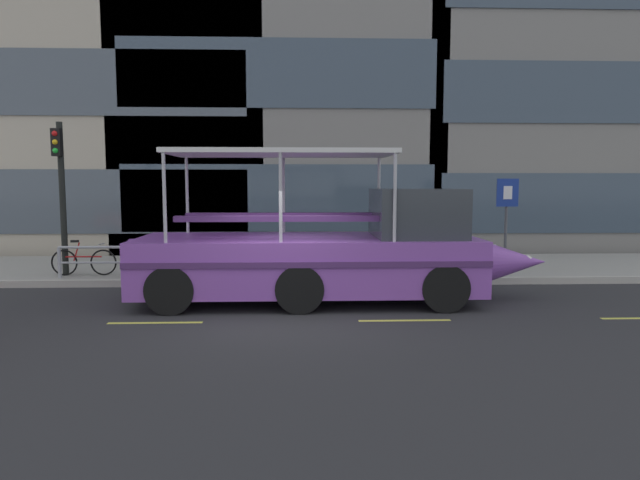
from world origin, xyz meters
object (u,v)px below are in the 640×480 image
(parking_sign, at_px, (507,209))
(leaned_bicycle, at_px, (84,262))
(duck_tour_boat, at_px, (331,253))
(pedestrian_near_bow, at_px, (432,233))
(traffic_light_pole, at_px, (61,183))

(parking_sign, height_order, leaned_bicycle, parking_sign)
(duck_tour_boat, bearing_deg, leaned_bicycle, 157.66)
(duck_tour_boat, xyz_separation_m, pedestrian_near_bow, (3.19, 3.84, 0.09))
(traffic_light_pole, xyz_separation_m, pedestrian_near_bow, (10.25, 1.10, -1.48))
(traffic_light_pole, distance_m, parking_sign, 12.05)
(duck_tour_boat, bearing_deg, traffic_light_pole, 158.81)
(leaned_bicycle, bearing_deg, pedestrian_near_bow, 6.81)
(parking_sign, relative_size, pedestrian_near_bow, 1.57)
(pedestrian_near_bow, bearing_deg, parking_sign, -33.46)
(traffic_light_pole, bearing_deg, parking_sign, -0.34)
(traffic_light_pole, height_order, leaned_bicycle, traffic_light_pole)
(parking_sign, xyz_separation_m, leaned_bicycle, (-11.49, 0.02, -1.39))
(leaned_bicycle, relative_size, duck_tour_boat, 0.19)
(traffic_light_pole, height_order, duck_tour_boat, traffic_light_pole)
(parking_sign, xyz_separation_m, duck_tour_boat, (-4.97, -2.66, -0.85))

